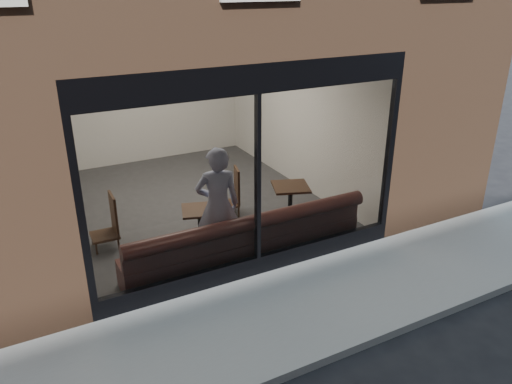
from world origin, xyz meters
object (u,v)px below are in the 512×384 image
banquette (246,249)px  person (218,205)px  cafe_table_right (291,187)px  cafe_chair_right (228,204)px  cafe_chair_left (105,235)px  cafe_table_left (200,210)px

banquette → person: 0.85m
banquette → person: (-0.34, 0.29, 0.73)m
cafe_table_right → cafe_chair_right: bearing=135.4°
cafe_table_right → banquette: bearing=-147.9°
banquette → person: bearing=139.2°
cafe_table_right → cafe_chair_left: size_ratio=1.44×
person → cafe_table_left: bearing=-54.2°
cafe_table_left → cafe_chair_right: cafe_table_left is taller
banquette → person: size_ratio=2.10×
person → cafe_table_right: (1.68, 0.55, -0.21)m
person → cafe_chair_left: (-1.56, 1.22, -0.71)m
person → cafe_chair_left: person is taller
cafe_chair_left → cafe_chair_right: size_ratio=1.11×
cafe_table_right → cafe_chair_right: cafe_table_right is taller
banquette → cafe_chair_left: 2.42m
cafe_table_right → cafe_chair_right: 1.32m
person → cafe_table_left: 0.47m
cafe_table_right → cafe_chair_left: (-3.24, 0.67, -0.50)m
cafe_table_left → cafe_chair_right: size_ratio=1.43×
cafe_chair_left → cafe_chair_right: (2.37, 0.20, 0.00)m
banquette → cafe_chair_left: (-1.90, 1.51, 0.01)m
person → cafe_table_right: person is taller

